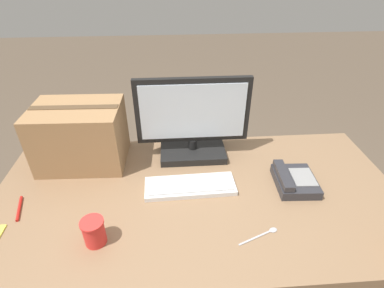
# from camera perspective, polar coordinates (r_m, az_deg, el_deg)

# --- Properties ---
(office_desk) EXTENTS (1.80, 0.90, 0.76)m
(office_desk) POSITION_cam_1_polar(r_m,az_deg,el_deg) (1.62, 0.97, -19.34)
(office_desk) COLOR #8C6B4C
(office_desk) RESTS_ON ground_plane
(monitor) EXTENTS (0.55, 0.22, 0.42)m
(monitor) POSITION_cam_1_polar(r_m,az_deg,el_deg) (1.48, 0.33, 3.82)
(monitor) COLOR black
(monitor) RESTS_ON office_desk
(keyboard) EXTENTS (0.41, 0.16, 0.03)m
(keyboard) POSITION_cam_1_polar(r_m,az_deg,el_deg) (1.36, -0.35, -7.97)
(keyboard) COLOR silver
(keyboard) RESTS_ON office_desk
(desk_phone) EXTENTS (0.18, 0.22, 0.07)m
(desk_phone) POSITION_cam_1_polar(r_m,az_deg,el_deg) (1.44, 18.81, -6.55)
(desk_phone) COLOR #2D2D33
(desk_phone) RESTS_ON office_desk
(paper_cup_left) EXTENTS (0.09, 0.09, 0.11)m
(paper_cup_left) POSITION_cam_1_polar(r_m,az_deg,el_deg) (1.18, -18.17, -15.60)
(paper_cup_left) COLOR red
(paper_cup_left) RESTS_ON office_desk
(spoon) EXTENTS (0.17, 0.08, 0.00)m
(spoon) POSITION_cam_1_polar(r_m,az_deg,el_deg) (1.21, 13.52, -16.34)
(spoon) COLOR #B2B2B7
(spoon) RESTS_ON office_desk
(cardboard_box) EXTENTS (0.42, 0.31, 0.30)m
(cardboard_box) POSITION_cam_1_polar(r_m,az_deg,el_deg) (1.54, -20.49, 1.57)
(cardboard_box) COLOR #9E754C
(cardboard_box) RESTS_ON office_desk
(pen_marker) EXTENTS (0.05, 0.14, 0.01)m
(pen_marker) POSITION_cam_1_polar(r_m,az_deg,el_deg) (1.45, -30.04, -10.56)
(pen_marker) COLOR red
(pen_marker) RESTS_ON office_desk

